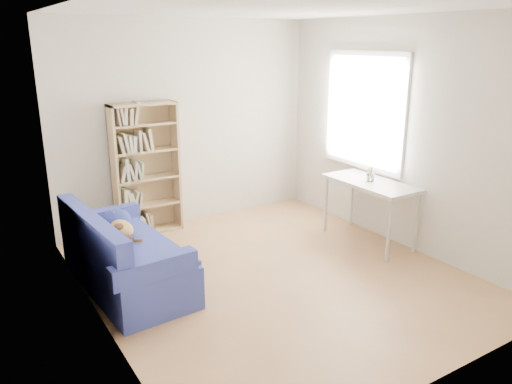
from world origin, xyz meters
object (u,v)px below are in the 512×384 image
(sofa, at_px, (123,258))
(desk, at_px, (370,188))
(pen_cup, at_px, (370,176))
(bookshelf, at_px, (147,174))

(sofa, height_order, desk, sofa)
(pen_cup, bearing_deg, sofa, 171.88)
(bookshelf, height_order, desk, bookshelf)
(bookshelf, relative_size, pen_cup, 9.25)
(sofa, xyz_separation_m, pen_cup, (2.84, -0.41, 0.51))
(desk, bearing_deg, sofa, 171.66)
(sofa, distance_m, desk, 2.90)
(desk, bearing_deg, pen_cup, 101.54)
(bookshelf, bearing_deg, desk, -38.95)
(bookshelf, distance_m, pen_cup, 2.70)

